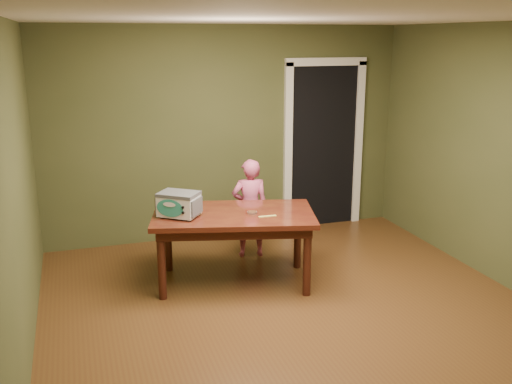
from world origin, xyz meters
TOP-DOWN VIEW (x-y plane):
  - floor at (0.00, 0.00)m, footprint 5.00×5.00m
  - room_shell at (0.00, 0.00)m, footprint 4.52×5.02m
  - doorway at (1.30, 2.78)m, footprint 1.10×0.66m
  - dining_table at (-0.34, 1.02)m, footprint 1.77×1.27m
  - toy_oven at (-0.88, 1.06)m, footprint 0.46×0.44m
  - baking_pan at (-0.17, 0.93)m, footprint 0.10×0.10m
  - spatula at (-0.06, 0.79)m, footprint 0.18×0.03m
  - child at (0.04, 1.68)m, footprint 0.45×0.34m

SIDE VIEW (x-z plane):
  - floor at x=0.00m, z-range 0.00..0.00m
  - child at x=0.04m, z-range 0.00..1.14m
  - dining_table at x=-0.34m, z-range 0.28..1.03m
  - spatula at x=-0.06m, z-range 0.75..0.76m
  - baking_pan at x=-0.17m, z-range 0.75..0.77m
  - toy_oven at x=-0.88m, z-range 0.76..1.01m
  - doorway at x=1.30m, z-range -0.07..2.18m
  - room_shell at x=0.00m, z-range 0.40..3.01m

